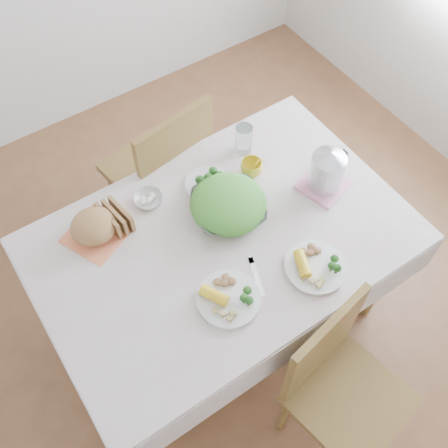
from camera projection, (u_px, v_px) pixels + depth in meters
floor at (223, 316)px, 2.75m from camera, size 3.60×3.60×0.00m
dining_table at (223, 282)px, 2.44m from camera, size 1.40×0.90×0.75m
tablecloth at (223, 238)px, 2.12m from camera, size 1.50×1.00×0.01m
chair_near at (350, 399)px, 2.05m from camera, size 0.48×0.48×0.91m
chair_far at (156, 170)px, 2.70m from camera, size 0.50×0.50×0.98m
salad_bowl at (228, 208)px, 2.16m from camera, size 0.37×0.37×0.07m
dinner_plate_left at (229, 299)px, 1.96m from camera, size 0.27×0.27×0.02m
dinner_plate_right at (315, 267)px, 2.03m from camera, size 0.34×0.34×0.02m
broccoli_plate at (209, 185)px, 2.26m from camera, size 0.27×0.27×0.02m
napkin at (97, 234)px, 2.13m from camera, size 0.29×0.29×0.00m
bread_loaf at (94, 227)px, 2.08m from camera, size 0.24×0.24×0.11m
fruit_bowl at (149, 199)px, 2.20m from camera, size 0.16×0.16×0.04m
yellow_mug at (251, 168)px, 2.28m from camera, size 0.12×0.12×0.08m
glass_tumbler at (244, 140)px, 2.33m from camera, size 0.08×0.08×0.14m
pink_tray at (323, 185)px, 2.26m from camera, size 0.23×0.23×0.02m
electric_kettle at (327, 168)px, 2.17m from camera, size 0.15×0.15×0.20m
fork_right at (256, 276)px, 2.02m from camera, size 0.08×0.17×0.00m
knife at (245, 300)px, 1.96m from camera, size 0.17×0.09×0.00m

